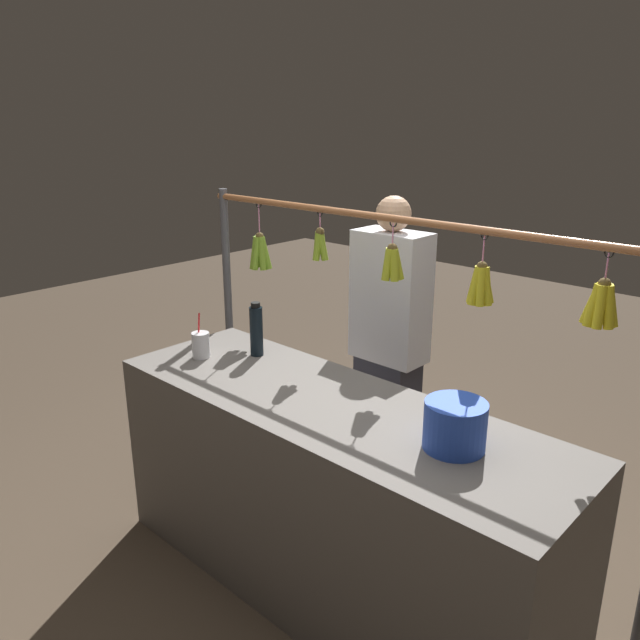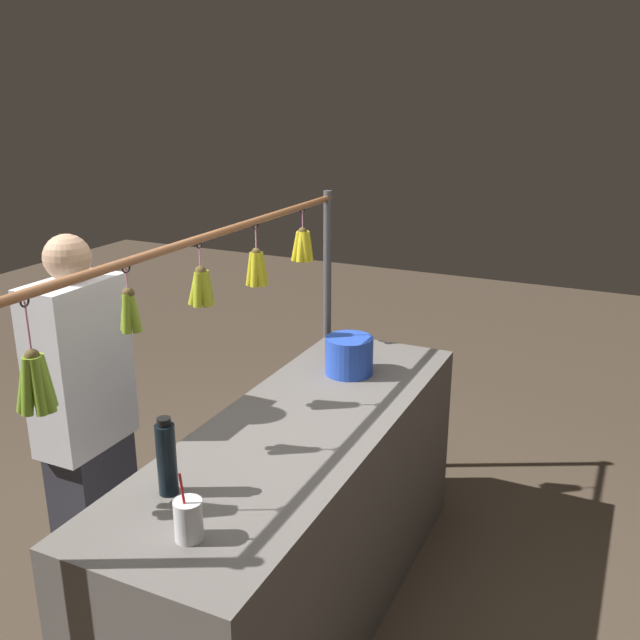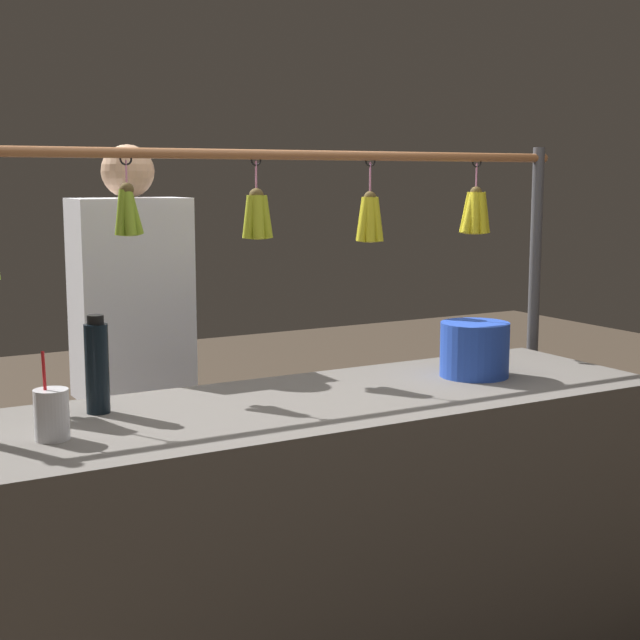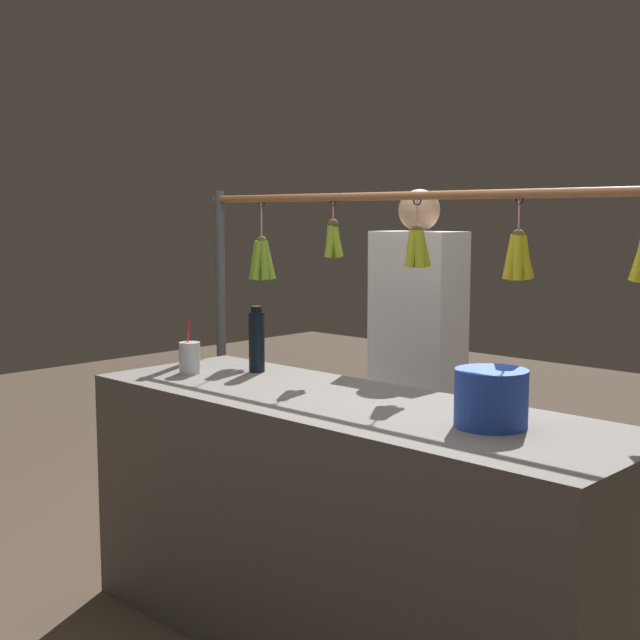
# 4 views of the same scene
# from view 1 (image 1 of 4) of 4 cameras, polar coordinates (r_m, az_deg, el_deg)

# --- Properties ---
(ground_plane) EXTENTS (12.00, 12.00, 0.00)m
(ground_plane) POSITION_cam_1_polar(r_m,az_deg,el_deg) (3.10, 0.90, -22.78)
(ground_plane) COLOR #4A3D2F
(market_counter) EXTENTS (2.10, 0.68, 0.91)m
(market_counter) POSITION_cam_1_polar(r_m,az_deg,el_deg) (2.83, 0.95, -15.83)
(market_counter) COLOR #66605B
(market_counter) RESTS_ON ground
(display_rack) EXTENTS (2.40, 0.13, 1.65)m
(display_rack) POSITION_cam_1_polar(r_m,az_deg,el_deg) (2.80, 6.68, 0.35)
(display_rack) COLOR #4C4C51
(display_rack) RESTS_ON ground
(water_bottle) EXTENTS (0.06, 0.06, 0.27)m
(water_bottle) POSITION_cam_1_polar(r_m,az_deg,el_deg) (3.08, -5.80, -0.92)
(water_bottle) COLOR black
(water_bottle) RESTS_ON market_counter
(blue_bucket) EXTENTS (0.22, 0.22, 0.18)m
(blue_bucket) POSITION_cam_1_polar(r_m,az_deg,el_deg) (2.29, 12.14, -9.33)
(blue_bucket) COLOR blue
(blue_bucket) RESTS_ON market_counter
(drink_cup) EXTENTS (0.09, 0.09, 0.22)m
(drink_cup) POSITION_cam_1_polar(r_m,az_deg,el_deg) (3.11, -10.76, -2.23)
(drink_cup) COLOR silver
(drink_cup) RESTS_ON market_counter
(vendor_person) EXTENTS (0.39, 0.21, 1.65)m
(vendor_person) POSITION_cam_1_polar(r_m,az_deg,el_deg) (3.40, 6.24, -2.96)
(vendor_person) COLOR #2D2D38
(vendor_person) RESTS_ON ground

